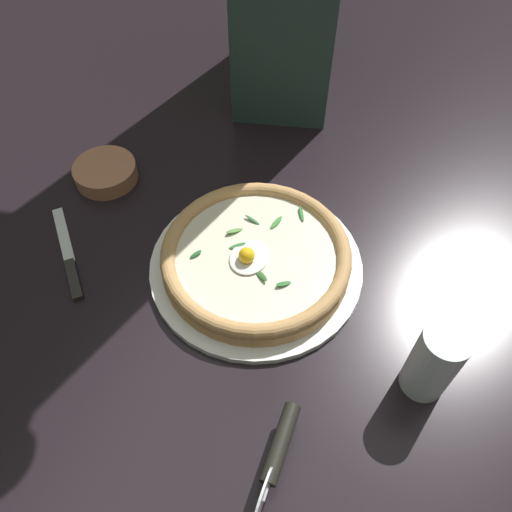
# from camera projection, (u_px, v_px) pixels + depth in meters

# --- Properties ---
(ground_plane) EXTENTS (2.40, 2.40, 0.03)m
(ground_plane) POSITION_uv_depth(u_px,v_px,m) (259.00, 250.00, 0.89)
(ground_plane) COLOR black
(ground_plane) RESTS_ON ground
(pizza_plate) EXTENTS (0.35, 0.35, 0.01)m
(pizza_plate) POSITION_uv_depth(u_px,v_px,m) (256.00, 265.00, 0.85)
(pizza_plate) COLOR white
(pizza_plate) RESTS_ON ground
(pizza) EXTENTS (0.31, 0.31, 0.05)m
(pizza) POSITION_uv_depth(u_px,v_px,m) (256.00, 256.00, 0.83)
(pizza) COLOR tan
(pizza) RESTS_ON pizza_plate
(side_bowl) EXTENTS (0.12, 0.12, 0.03)m
(side_bowl) POSITION_uv_depth(u_px,v_px,m) (106.00, 172.00, 0.96)
(side_bowl) COLOR #B57352
(side_bowl) RESTS_ON ground
(pizza_cutter) EXTENTS (0.16, 0.03, 0.08)m
(pizza_cutter) POSITION_uv_depth(u_px,v_px,m) (275.00, 459.00, 0.63)
(pizza_cutter) COLOR silver
(pizza_cutter) RESTS_ON ground
(table_knife) EXTENTS (0.16, 0.17, 0.01)m
(table_knife) POSITION_uv_depth(u_px,v_px,m) (70.00, 265.00, 0.85)
(table_knife) COLOR silver
(table_knife) RESTS_ON ground
(drinking_glass) EXTENTS (0.06, 0.06, 0.13)m
(drinking_glass) POSITION_uv_depth(u_px,v_px,m) (432.00, 365.00, 0.68)
(drinking_glass) COLOR silver
(drinking_glass) RESTS_ON ground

